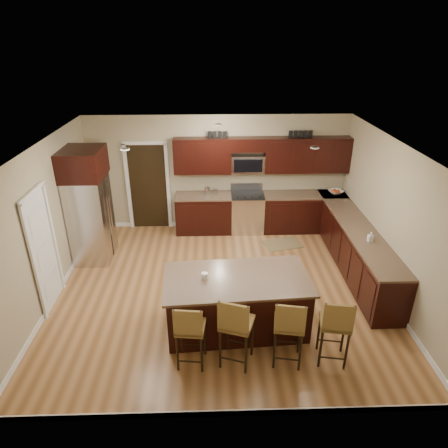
{
  "coord_description": "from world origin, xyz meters",
  "views": [
    {
      "loc": [
        -0.14,
        -6.19,
        4.34
      ],
      "look_at": [
        0.07,
        0.4,
        1.16
      ],
      "focal_mm": 32.0,
      "sensor_mm": 36.0,
      "label": 1
    }
  ],
  "objects_px": {
    "range": "(247,212)",
    "island": "(237,304)",
    "stool_extra": "(336,324)",
    "stool_left": "(190,329)",
    "stool_mid": "(236,325)",
    "refrigerator": "(89,205)",
    "stool_right": "(289,325)"
  },
  "relations": [
    {
      "from": "range",
      "to": "island",
      "type": "bearing_deg",
      "value": -97.43
    },
    {
      "from": "range",
      "to": "stool_extra",
      "type": "xyz_separation_m",
      "value": [
        0.87,
        -4.33,
        0.22
      ]
    },
    {
      "from": "stool_left",
      "to": "stool_mid",
      "type": "relative_size",
      "value": 0.92
    },
    {
      "from": "stool_mid",
      "to": "island",
      "type": "bearing_deg",
      "value": 103.89
    },
    {
      "from": "island",
      "to": "stool_mid",
      "type": "height_order",
      "value": "stool_mid"
    },
    {
      "from": "range",
      "to": "stool_left",
      "type": "relative_size",
      "value": 1.05
    },
    {
      "from": "range",
      "to": "refrigerator",
      "type": "height_order",
      "value": "refrigerator"
    },
    {
      "from": "stool_right",
      "to": "refrigerator",
      "type": "relative_size",
      "value": 0.47
    },
    {
      "from": "refrigerator",
      "to": "stool_extra",
      "type": "distance_m",
      "value": 5.24
    },
    {
      "from": "range",
      "to": "island",
      "type": "xyz_separation_m",
      "value": [
        -0.45,
        -3.48,
        -0.04
      ]
    },
    {
      "from": "stool_right",
      "to": "refrigerator",
      "type": "distance_m",
      "value": 4.74
    },
    {
      "from": "island",
      "to": "stool_extra",
      "type": "relative_size",
      "value": 2.11
    },
    {
      "from": "range",
      "to": "refrigerator",
      "type": "bearing_deg",
      "value": -160.23
    },
    {
      "from": "island",
      "to": "stool_left",
      "type": "height_order",
      "value": "stool_left"
    },
    {
      "from": "stool_extra",
      "to": "stool_right",
      "type": "bearing_deg",
      "value": -170.12
    },
    {
      "from": "stool_left",
      "to": "stool_right",
      "type": "distance_m",
      "value": 1.37
    },
    {
      "from": "stool_mid",
      "to": "stool_extra",
      "type": "height_order",
      "value": "stool_mid"
    },
    {
      "from": "stool_right",
      "to": "refrigerator",
      "type": "height_order",
      "value": "refrigerator"
    },
    {
      "from": "island",
      "to": "stool_right",
      "type": "height_order",
      "value": "stool_right"
    },
    {
      "from": "range",
      "to": "stool_extra",
      "type": "height_order",
      "value": "range"
    },
    {
      "from": "stool_mid",
      "to": "refrigerator",
      "type": "xyz_separation_m",
      "value": [
        -2.77,
        3.14,
        0.49
      ]
    },
    {
      "from": "island",
      "to": "refrigerator",
      "type": "xyz_separation_m",
      "value": [
        -2.85,
        2.3,
        0.78
      ]
    },
    {
      "from": "stool_right",
      "to": "island",
      "type": "bearing_deg",
      "value": 138.33
    },
    {
      "from": "stool_mid",
      "to": "stool_left",
      "type": "bearing_deg",
      "value": -161.52
    },
    {
      "from": "stool_mid",
      "to": "stool_right",
      "type": "height_order",
      "value": "stool_mid"
    },
    {
      "from": "stool_mid",
      "to": "stool_right",
      "type": "distance_m",
      "value": 0.74
    },
    {
      "from": "island",
      "to": "stool_extra",
      "type": "distance_m",
      "value": 1.59
    },
    {
      "from": "refrigerator",
      "to": "stool_left",
      "type": "bearing_deg",
      "value": -55.68
    },
    {
      "from": "range",
      "to": "refrigerator",
      "type": "distance_m",
      "value": 3.58
    },
    {
      "from": "island",
      "to": "refrigerator",
      "type": "distance_m",
      "value": 3.74
    },
    {
      "from": "stool_left",
      "to": "stool_extra",
      "type": "distance_m",
      "value": 2.02
    },
    {
      "from": "island",
      "to": "stool_extra",
      "type": "xyz_separation_m",
      "value": [
        1.32,
        -0.84,
        0.26
      ]
    }
  ]
}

